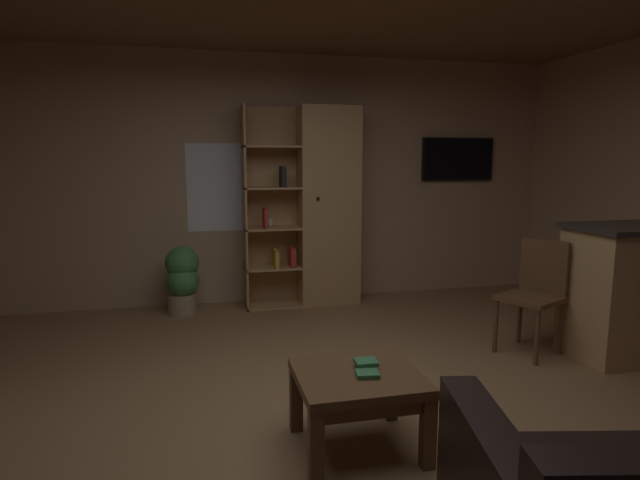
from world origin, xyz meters
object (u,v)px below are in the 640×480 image
table_book_0 (367,374)px  potted_floor_plant (182,278)px  bookshelf_cabinet (321,208)px  coffee_table (358,388)px  dining_chair (536,289)px  wall_mounted_tv (458,159)px  table_book_1 (366,362)px

table_book_0 → potted_floor_plant: (-1.03, 2.85, -0.06)m
bookshelf_cabinet → coffee_table: bookshelf_cabinet is taller
dining_chair → wall_mounted_tv: 2.33m
wall_mounted_tv → bookshelf_cabinet: bearing=-173.0°
table_book_0 → wall_mounted_tv: size_ratio=0.14×
dining_chair → table_book_0: bearing=-148.1°
dining_chair → bookshelf_cabinet: bearing=126.3°
coffee_table → wall_mounted_tv: size_ratio=0.75×
table_book_0 → wall_mounted_tv: 4.00m
coffee_table → table_book_0: bearing=-58.1°
potted_floor_plant → wall_mounted_tv: bearing=5.9°
table_book_0 → dining_chair: bearing=31.9°
bookshelf_cabinet → dining_chair: bearing=-53.7°
bookshelf_cabinet → wall_mounted_tv: 1.80m
table_book_1 → wall_mounted_tv: size_ratio=0.14×
dining_chair → coffee_table: bearing=-149.9°
bookshelf_cabinet → coffee_table: (-0.48, -2.92, -0.70)m
dining_chair → potted_floor_plant: dining_chair is taller
table_book_0 → table_book_1: 0.11m
bookshelf_cabinet → potted_floor_plant: size_ratio=3.02×
wall_mounted_tv → coffee_table: bearing=-124.9°
bookshelf_cabinet → table_book_1: bearing=-98.3°
coffee_table → table_book_0: table_book_0 is taller
coffee_table → dining_chair: dining_chair is taller
potted_floor_plant → table_book_0: bearing=-70.2°
dining_chair → wall_mounted_tv: wall_mounted_tv is taller
coffee_table → potted_floor_plant: 2.97m
potted_floor_plant → bookshelf_cabinet: bearing=4.6°
table_book_0 → wall_mounted_tv: wall_mounted_tv is taller
table_book_1 → wall_mounted_tv: bearing=55.4°
coffee_table → wall_mounted_tv: 4.01m
bookshelf_cabinet → wall_mounted_tv: bookshelf_cabinet is taller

